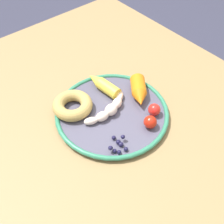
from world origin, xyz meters
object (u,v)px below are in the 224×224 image
(carrot_orange, at_px, (139,91))
(tomato_mid, at_px, (150,122))
(dining_table, at_px, (88,137))
(banana, at_px, (109,109))
(plate, at_px, (112,113))
(blueberry_pile, at_px, (118,145))
(carrot_yellow, at_px, (103,85))
(tomato_near, at_px, (154,110))
(donut, at_px, (73,105))

(carrot_orange, xyz_separation_m, tomato_mid, (0.05, 0.09, -0.00))
(dining_table, relative_size, banana, 6.23)
(dining_table, distance_m, plate, 0.12)
(blueberry_pile, height_order, tomato_mid, tomato_mid)
(plate, bearing_deg, dining_table, -38.37)
(carrot_orange, distance_m, carrot_yellow, 0.10)
(dining_table, xyz_separation_m, carrot_yellow, (-0.09, -0.04, 0.12))
(carrot_yellow, bearing_deg, tomato_near, 104.74)
(banana, relative_size, carrot_yellow, 1.35)
(plate, bearing_deg, carrot_yellow, -114.02)
(plate, xyz_separation_m, blueberry_pile, (0.06, 0.09, 0.01))
(carrot_orange, xyz_separation_m, tomato_near, (0.01, 0.07, -0.00))
(banana, xyz_separation_m, carrot_yellow, (-0.04, -0.08, 0.00))
(tomato_near, bearing_deg, blueberry_pile, 7.88)
(donut, bearing_deg, blueberry_pile, 93.89)
(banana, xyz_separation_m, donut, (0.07, -0.07, 0.00))
(blueberry_pile, bearing_deg, dining_table, -93.11)
(dining_table, xyz_separation_m, tomato_near, (-0.13, 0.12, 0.12))
(plate, height_order, carrot_yellow, carrot_yellow)
(banana, bearing_deg, tomato_near, 137.32)
(carrot_orange, bearing_deg, tomato_near, 78.99)
(donut, bearing_deg, carrot_yellow, -174.87)
(carrot_yellow, bearing_deg, tomato_mid, 91.25)
(banana, bearing_deg, plate, 150.41)
(dining_table, distance_m, carrot_orange, 0.20)
(banana, distance_m, blueberry_pile, 0.11)
(plate, height_order, donut, donut)
(plate, height_order, banana, banana)
(dining_table, bearing_deg, carrot_yellow, -155.65)
(tomato_near, height_order, tomato_mid, same)
(carrot_yellow, xyz_separation_m, blueberry_pile, (0.10, 0.18, -0.01))
(plate, distance_m, tomato_near, 0.11)
(blueberry_pile, bearing_deg, plate, -122.86)
(carrot_yellow, bearing_deg, blueberry_pile, 61.10)
(dining_table, height_order, tomato_mid, tomato_mid)
(plate, relative_size, donut, 2.85)
(tomato_mid, bearing_deg, donut, -56.47)
(tomato_near, bearing_deg, banana, -42.68)
(carrot_yellow, height_order, tomato_mid, same)
(plate, height_order, tomato_mid, tomato_mid)
(banana, bearing_deg, blueberry_pile, 60.93)
(carrot_yellow, relative_size, tomato_near, 3.55)
(tomato_mid, bearing_deg, banana, -64.86)
(plate, xyz_separation_m, tomato_near, (-0.08, 0.08, 0.02))
(plate, relative_size, banana, 1.93)
(banana, relative_size, blueberry_pile, 2.86)
(blueberry_pile, bearing_deg, donut, -86.11)
(banana, xyz_separation_m, tomato_mid, (-0.05, 0.10, 0.00))
(plate, distance_m, carrot_orange, 0.10)
(dining_table, distance_m, blueberry_pile, 0.18)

